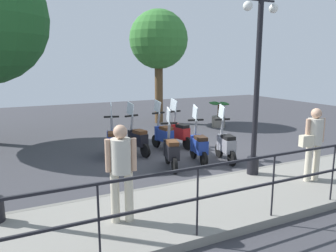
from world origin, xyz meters
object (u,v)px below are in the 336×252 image
(pedestrian_distant, at_px, (121,166))
(scooter_far_1, at_px, (163,135))
(tree_distant, at_px, (159,41))
(scooter_far_0, at_px, (180,132))
(lamp_post_near, at_px, (256,94))
(pedestrian_with_bag, at_px, (314,139))
(scooter_far_3, at_px, (112,141))
(scooter_near_2, at_px, (171,150))
(scooter_far_2, at_px, (137,139))
(scooter_near_1, at_px, (199,145))
(potted_palm, at_px, (219,116))
(scooter_near_0, at_px, (226,144))

(pedestrian_distant, relative_size, scooter_far_1, 1.03)
(tree_distant, xyz_separation_m, scooter_far_0, (-4.27, 1.22, -3.14))
(lamp_post_near, height_order, pedestrian_with_bag, lamp_post_near)
(pedestrian_distant, distance_m, scooter_far_3, 4.33)
(scooter_near_2, bearing_deg, pedestrian_distant, 153.70)
(pedestrian_distant, relative_size, tree_distant, 0.32)
(scooter_far_0, distance_m, scooter_far_1, 0.62)
(scooter_far_2, bearing_deg, lamp_post_near, -166.12)
(tree_distant, xyz_separation_m, scooter_near_1, (-5.96, 1.54, -3.14))
(tree_distant, distance_m, scooter_near_2, 7.27)
(pedestrian_with_bag, xyz_separation_m, potted_palm, (6.59, -2.17, -0.63))
(pedestrian_with_bag, distance_m, potted_palm, 6.97)
(scooter_near_1, distance_m, scooter_far_2, 1.91)
(scooter_near_2, bearing_deg, tree_distant, -7.60)
(lamp_post_near, xyz_separation_m, scooter_far_0, (3.41, 0.09, -1.52))
(scooter_near_1, xyz_separation_m, scooter_near_2, (-0.12, 0.90, 0.00))
(scooter_far_0, bearing_deg, scooter_far_1, 88.14)
(scooter_near_2, height_order, scooter_far_3, same)
(lamp_post_near, relative_size, pedestrian_with_bag, 2.63)
(lamp_post_near, height_order, potted_palm, lamp_post_near)
(scooter_far_1, height_order, scooter_far_2, same)
(potted_palm, distance_m, scooter_near_1, 5.23)
(scooter_near_2, relative_size, scooter_far_3, 1.00)
(scooter_far_0, bearing_deg, scooter_near_2, 136.89)
(pedestrian_with_bag, relative_size, scooter_far_2, 1.03)
(scooter_near_1, height_order, scooter_far_1, same)
(lamp_post_near, height_order, scooter_far_0, lamp_post_near)
(lamp_post_near, bearing_deg, scooter_far_3, 35.82)
(scooter_far_2, bearing_deg, scooter_far_3, 70.20)
(scooter_near_1, bearing_deg, scooter_near_0, -97.23)
(scooter_near_1, distance_m, scooter_far_3, 2.48)
(scooter_near_0, distance_m, scooter_far_2, 2.58)
(tree_distant, bearing_deg, scooter_near_2, 158.12)
(scooter_far_2, bearing_deg, pedestrian_distant, 142.80)
(scooter_near_1, xyz_separation_m, scooter_far_2, (1.47, 1.22, 0.00))
(scooter_near_2, bearing_deg, scooter_far_1, -4.93)
(potted_palm, xyz_separation_m, scooter_far_2, (-2.50, 4.62, 0.04))
(scooter_near_1, relative_size, scooter_far_1, 1.00)
(scooter_far_0, bearing_deg, scooter_far_3, 84.39)
(scooter_near_1, height_order, scooter_near_2, same)
(scooter_near_0, bearing_deg, scooter_near_2, 97.21)
(scooter_near_1, xyz_separation_m, scooter_far_3, (1.55, 1.94, 0.00))
(pedestrian_with_bag, distance_m, pedestrian_distant, 4.26)
(pedestrian_distant, relative_size, potted_palm, 1.50)
(scooter_near_2, height_order, scooter_far_1, same)
(pedestrian_distant, relative_size, scooter_near_1, 1.03)
(scooter_near_0, bearing_deg, pedestrian_distant, 133.54)
(potted_palm, distance_m, scooter_near_0, 4.99)
(scooter_far_2, xyz_separation_m, scooter_far_3, (0.08, 0.72, 0.00))
(lamp_post_near, distance_m, scooter_far_0, 3.73)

